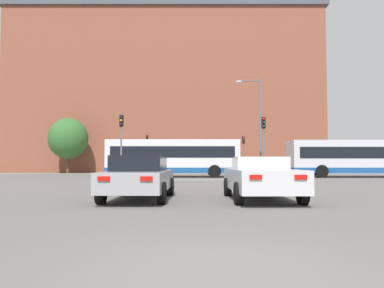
% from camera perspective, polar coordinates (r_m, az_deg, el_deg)
% --- Properties ---
extents(ground_plane, '(400.00, 400.00, 0.00)m').
position_cam_1_polar(ground_plane, '(4.27, 4.37, -18.89)').
color(ground_plane, '#605E5B').
extents(stop_line_strip, '(7.46, 0.30, 0.01)m').
position_cam_1_polar(stop_line_strip, '(25.65, 0.57, -5.48)').
color(stop_line_strip, silver).
rests_on(stop_line_strip, ground_plane).
extents(far_pavement, '(68.29, 2.50, 0.01)m').
position_cam_1_polar(far_pavement, '(40.14, 0.31, -4.53)').
color(far_pavement, gray).
rests_on(far_pavement, ground_plane).
extents(brick_civic_building, '(39.51, 15.21, 30.01)m').
position_cam_1_polar(brick_civic_building, '(52.13, -4.10, 8.18)').
color(brick_civic_building, brown).
rests_on(brick_civic_building, ground_plane).
extents(car_saloon_left, '(2.04, 4.58, 1.40)m').
position_cam_1_polar(car_saloon_left, '(12.11, -8.13, -4.99)').
color(car_saloon_left, '#9E9EA3').
rests_on(car_saloon_left, ground_plane).
extents(car_roadster_right, '(2.06, 4.63, 1.36)m').
position_cam_1_polar(car_roadster_right, '(12.09, 10.25, -5.11)').
color(car_roadster_right, silver).
rests_on(car_roadster_right, ground_plane).
extents(bus_crossing_lead, '(10.65, 2.68, 3.02)m').
position_cam_1_polar(bus_crossing_lead, '(30.51, -3.02, -2.03)').
color(bus_crossing_lead, silver).
rests_on(bus_crossing_lead, ground_plane).
extents(bus_crossing_trailing, '(11.30, 2.73, 2.96)m').
position_cam_1_polar(bus_crossing_trailing, '(33.20, 24.00, -1.91)').
color(bus_crossing_trailing, silver).
rests_on(bus_crossing_trailing, ground_plane).
extents(traffic_light_near_right, '(0.26, 0.31, 4.38)m').
position_cam_1_polar(traffic_light_near_right, '(26.75, 10.73, 0.96)').
color(traffic_light_near_right, slate).
rests_on(traffic_light_near_right, ground_plane).
extents(traffic_light_far_right, '(0.26, 0.31, 4.00)m').
position_cam_1_polar(traffic_light_far_right, '(39.98, 7.72, -0.64)').
color(traffic_light_far_right, slate).
rests_on(traffic_light_far_right, ground_plane).
extents(traffic_light_far_left, '(0.26, 0.31, 4.13)m').
position_cam_1_polar(traffic_light_far_left, '(40.01, -7.01, -0.54)').
color(traffic_light_far_left, slate).
rests_on(traffic_light_far_left, ground_plane).
extents(traffic_light_near_left, '(0.26, 0.31, 4.45)m').
position_cam_1_polar(traffic_light_near_left, '(25.94, -10.87, 1.17)').
color(traffic_light_near_left, slate).
rests_on(traffic_light_near_left, ground_plane).
extents(street_lamp_junction, '(1.93, 0.36, 7.58)m').
position_cam_1_polar(street_lamp_junction, '(28.87, 9.62, 3.95)').
color(street_lamp_junction, slate).
rests_on(street_lamp_junction, ground_plane).
extents(pedestrian_waiting, '(0.32, 0.45, 1.56)m').
position_cam_1_polar(pedestrian_waiting, '(40.48, 3.48, -3.24)').
color(pedestrian_waiting, '#333851').
rests_on(pedestrian_waiting, ground_plane).
extents(pedestrian_walking_east, '(0.40, 0.46, 1.76)m').
position_cam_1_polar(pedestrian_walking_east, '(41.20, -11.18, -2.99)').
color(pedestrian_walking_east, black).
rests_on(pedestrian_walking_east, ground_plane).
extents(tree_by_building, '(4.31, 4.31, 6.12)m').
position_cam_1_polar(tree_by_building, '(43.51, -18.48, 0.81)').
color(tree_by_building, '#4C3823').
rests_on(tree_by_building, ground_plane).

